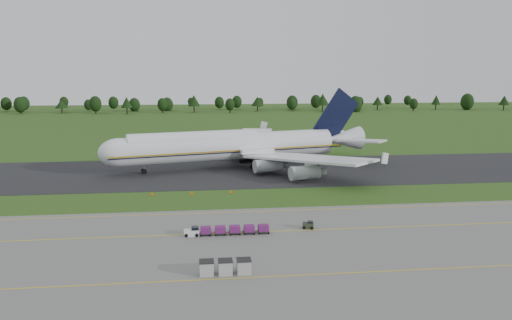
{
  "coord_description": "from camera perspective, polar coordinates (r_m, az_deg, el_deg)",
  "views": [
    {
      "loc": [
        -6.73,
        -99.25,
        25.83
      ],
      "look_at": [
        5.0,
        2.0,
        7.65
      ],
      "focal_mm": 35.0,
      "sensor_mm": 36.0,
      "label": 1
    }
  ],
  "objects": [
    {
      "name": "apron",
      "position": [
        70.49,
        -0.68,
        -11.36
      ],
      "size": [
        300.0,
        52.0,
        0.06
      ],
      "primitive_type": "cube",
      "color": "slate",
      "rests_on": "ground"
    },
    {
      "name": "baggage_train",
      "position": [
        80.61,
        -3.48,
        -7.99
      ],
      "size": [
        13.63,
        1.45,
        1.39
      ],
      "color": "white",
      "rests_on": "apron"
    },
    {
      "name": "aircraft",
      "position": [
        134.89,
        -2.42,
        1.67
      ],
      "size": [
        75.39,
        71.29,
        21.15
      ],
      "color": "white",
      "rests_on": "ground"
    },
    {
      "name": "ground",
      "position": [
        102.78,
        -2.65,
        -4.45
      ],
      "size": [
        600.0,
        600.0,
        0.0
      ],
      "primitive_type": "plane",
      "color": "#2A4D17",
      "rests_on": "ground"
    },
    {
      "name": "uld_row",
      "position": [
        65.72,
        -3.52,
        -12.11
      ],
      "size": [
        6.68,
        1.88,
        1.86
      ],
      "color": "#A5A5A5",
      "rests_on": "apron"
    },
    {
      "name": "apron_markings",
      "position": [
        77.02,
        -1.23,
        -9.43
      ],
      "size": [
        300.0,
        30.2,
        0.01
      ],
      "color": "#E0BC0D",
      "rests_on": "apron"
    },
    {
      "name": "utility_cart",
      "position": [
        83.99,
        5.97,
        -7.46
      ],
      "size": [
        2.04,
        1.52,
        1.0
      ],
      "color": "#2E3726",
      "rests_on": "apron"
    },
    {
      "name": "tree_line",
      "position": [
        319.9,
        -1.54,
        6.58
      ],
      "size": [
        529.82,
        23.39,
        11.64
      ],
      "color": "black",
      "rests_on": "ground"
    },
    {
      "name": "edge_markers",
      "position": [
        106.9,
        -7.34,
        -3.8
      ],
      "size": [
        17.04,
        0.3,
        0.6
      ],
      "color": "#F46007",
      "rests_on": "ground"
    },
    {
      "name": "taxiway",
      "position": [
        130.01,
        -3.51,
        -1.35
      ],
      "size": [
        300.0,
        40.0,
        0.08
      ],
      "primitive_type": "cube",
      "color": "black",
      "rests_on": "ground"
    }
  ]
}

